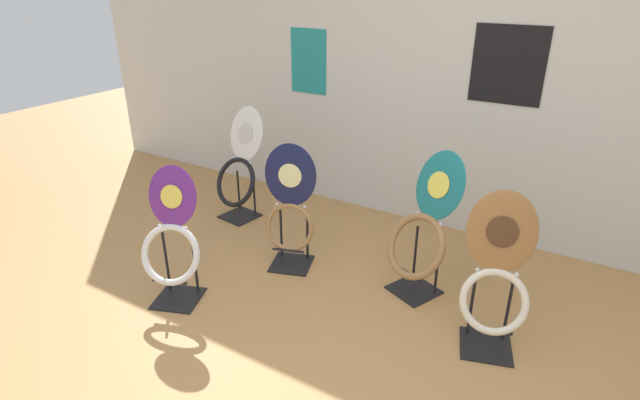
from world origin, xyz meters
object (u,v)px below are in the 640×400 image
(toilet_seat_display_white_plain, at_px, (239,170))
(toilet_seat_display_teal_sax, at_px, (423,231))
(toilet_seat_display_navy_moon, at_px, (290,210))
(toilet_seat_display_purple_note, at_px, (172,243))
(toilet_seat_display_woodgrain, at_px, (496,277))

(toilet_seat_display_white_plain, relative_size, toilet_seat_display_teal_sax, 0.99)
(toilet_seat_display_white_plain, xyz_separation_m, toilet_seat_display_navy_moon, (0.81, -0.44, 0.01))
(toilet_seat_display_purple_note, height_order, toilet_seat_display_woodgrain, toilet_seat_display_woodgrain)
(toilet_seat_display_white_plain, distance_m, toilet_seat_display_navy_moon, 0.92)
(toilet_seat_display_white_plain, distance_m, toilet_seat_display_purple_note, 1.23)
(toilet_seat_display_navy_moon, bearing_deg, toilet_seat_display_purple_note, -118.90)
(toilet_seat_display_white_plain, distance_m, toilet_seat_display_teal_sax, 1.72)
(toilet_seat_display_woodgrain, bearing_deg, toilet_seat_display_white_plain, 165.65)
(toilet_seat_display_purple_note, xyz_separation_m, toilet_seat_display_teal_sax, (1.29, 0.89, 0.03))
(toilet_seat_display_navy_moon, relative_size, toilet_seat_display_woodgrain, 1.00)
(toilet_seat_display_white_plain, height_order, toilet_seat_display_woodgrain, toilet_seat_display_white_plain)
(toilet_seat_display_teal_sax, bearing_deg, toilet_seat_display_navy_moon, -169.03)
(toilet_seat_display_navy_moon, bearing_deg, toilet_seat_display_teal_sax, 10.97)
(toilet_seat_display_white_plain, height_order, toilet_seat_display_navy_moon, toilet_seat_display_white_plain)
(toilet_seat_display_woodgrain, bearing_deg, toilet_seat_display_purple_note, -162.14)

